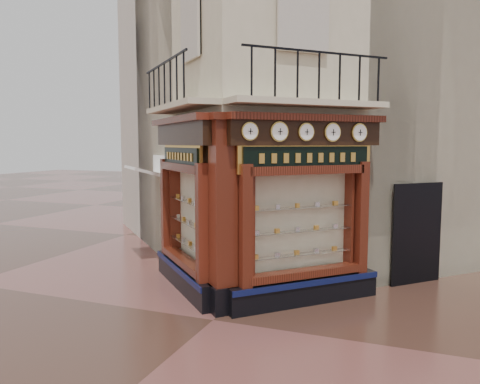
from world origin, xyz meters
The scene contains 16 objects.
ground centered at (0.00, 0.00, 0.00)m, with size 80.00×80.00×0.00m, color #452A20.
main_building centered at (0.00, 6.16, 6.00)m, with size 8.00×8.00×12.00m, color beige.
neighbour_left centered at (-2.47, 8.63, 5.50)m, with size 8.00×8.00×11.00m, color beige.
neighbour_right centered at (2.47, 8.63, 5.50)m, with size 8.00×8.00×11.00m, color beige.
shopfront_left centered at (-1.41, 1.57, 1.98)m, with size 2.86×2.86×3.98m.
shopfront_right centered at (1.41, 1.57, 1.98)m, with size 2.86×2.86×3.98m.
corner_pilaster centered at (0.00, 0.50, 1.95)m, with size 0.85×0.85×3.98m.
balcony centered at (0.00, 1.49, 4.22)m, with size 5.94×2.97×1.03m.
clock_a centered at (0.57, 0.47, 3.62)m, with size 0.28×0.28×0.35m.
clock_b centered at (1.02, 0.92, 3.62)m, with size 0.31×0.31×0.39m.
clock_c centered at (1.46, 1.35, 3.62)m, with size 0.29×0.29×0.36m.
clock_d centered at (1.90, 1.80, 3.62)m, with size 0.31×0.31×0.39m.
clock_e centered at (2.39, 2.28, 3.62)m, with size 0.31×0.31×0.39m.
awning centered at (-3.65, 3.44, 0.00)m, with size 1.55×0.93×0.08m, color white, non-canonical shape.
signboard_left centered at (-1.46, 1.51, 3.10)m, with size 1.95×1.95×0.52m.
signboard_right centered at (1.46, 1.51, 3.10)m, with size 2.27×2.27×0.61m.
Camera 1 is at (3.62, -7.93, 3.39)m, focal length 35.00 mm.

